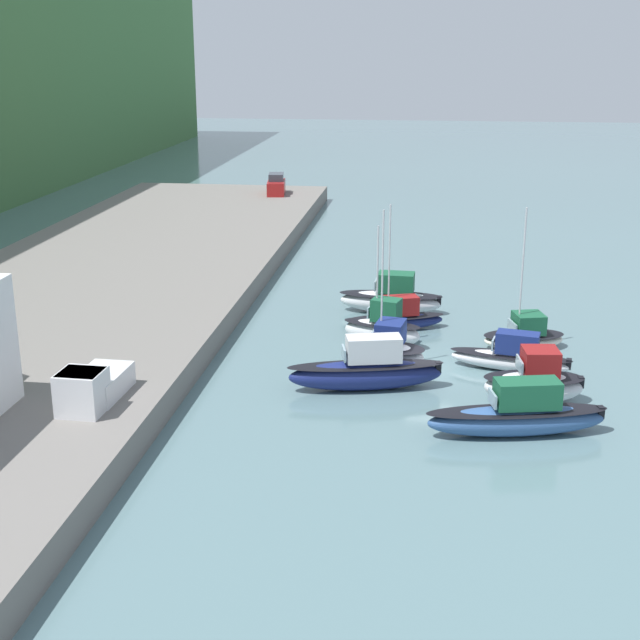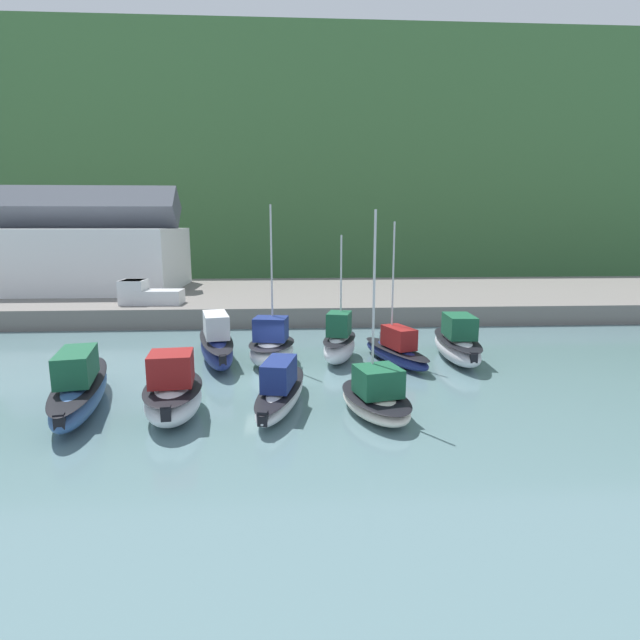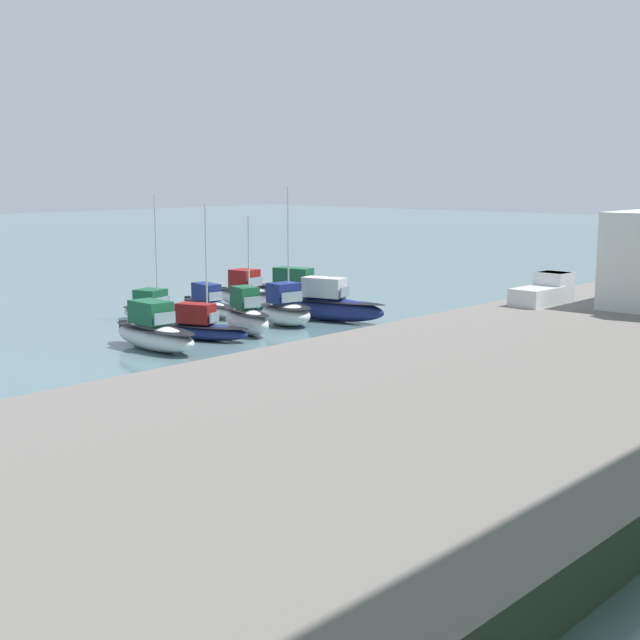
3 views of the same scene
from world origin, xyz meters
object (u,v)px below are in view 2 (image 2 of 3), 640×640
moored_boat_7 (281,390)px  moored_boat_5 (80,387)px  moored_boat_6 (173,393)px  moored_boat_1 (272,347)px  moored_boat_8 (376,397)px  pickup_truck_0 (146,294)px  moored_boat_0 (216,343)px  moored_boat_2 (339,343)px  moored_boat_3 (396,350)px  moored_boat_4 (457,343)px

moored_boat_7 → moored_boat_5: bearing=-170.8°
moored_boat_6 → moored_boat_5: bearing=158.5°
moored_boat_6 → moored_boat_1: bearing=57.4°
moored_boat_5 → moored_boat_1: bearing=27.2°
moored_boat_5 → moored_boat_7: (8.42, -0.34, -0.19)m
moored_boat_8 → pickup_truck_0: 25.25m
moored_boat_5 → pickup_truck_0: 19.26m
moored_boat_1 → moored_boat_8: size_ratio=1.06×
pickup_truck_0 → moored_boat_0: bearing=-146.9°
moored_boat_2 → moored_boat_8: (0.70, -8.22, -0.33)m
moored_boat_0 → pickup_truck_0: pickup_truck_0 is taller
moored_boat_2 → moored_boat_3: 3.20m
moored_boat_2 → moored_boat_7: size_ratio=1.06×
moored_boat_3 → moored_boat_7: bearing=-153.3°
pickup_truck_0 → moored_boat_7: bearing=-148.6°
moored_boat_5 → moored_boat_6: bearing=-27.2°
moored_boat_1 → moored_boat_8: bearing=-50.7°
moored_boat_0 → moored_boat_6: bearing=-106.6°
moored_boat_0 → moored_boat_7: 8.47m
moored_boat_3 → moored_boat_5: (-14.73, -6.23, 0.19)m
moored_boat_3 → moored_boat_8: bearing=-127.2°
moored_boat_3 → moored_boat_4: bearing=-11.9°
moored_boat_1 → moored_boat_8: 8.97m
moored_boat_2 → moored_boat_5: size_ratio=0.83×
moored_boat_6 → moored_boat_7: (4.30, 0.77, -0.24)m
moored_boat_3 → moored_boat_1: bearing=159.2°
moored_boat_7 → moored_boat_8: size_ratio=0.82×
moored_boat_1 → moored_boat_4: moored_boat_1 is taller
moored_boat_4 → moored_boat_0: bearing=-179.1°
moored_boat_5 → moored_boat_7: 8.42m
moored_boat_0 → moored_boat_3: 10.16m
moored_boat_3 → pickup_truck_0: (-17.23, 12.82, 1.57)m
moored_boat_0 → moored_boat_6: (-0.50, -8.34, -0.04)m
moored_boat_5 → moored_boat_2: bearing=18.4°
moored_boat_2 → moored_boat_3: moored_boat_3 is taller
moored_boat_3 → pickup_truck_0: 21.53m
moored_boat_5 → moored_boat_7: moored_boat_5 is taller
moored_boat_0 → moored_boat_6: size_ratio=1.59×
moored_boat_6 → moored_boat_8: bearing=-8.1°
moored_boat_5 → moored_boat_8: moored_boat_8 is taller
moored_boat_0 → moored_boat_8: 11.52m
moored_boat_3 → moored_boat_5: size_ratio=0.92×
moored_boat_6 → moored_boat_7: moored_boat_6 is taller
moored_boat_4 → moored_boat_6: size_ratio=1.33×
moored_boat_4 → pickup_truck_0: (-20.86, 12.34, 1.36)m
moored_boat_1 → moored_boat_6: moored_boat_1 is taller
moored_boat_6 → moored_boat_7: 4.37m
moored_boat_2 → moored_boat_4: moored_boat_2 is taller
moored_boat_2 → moored_boat_8: size_ratio=0.86×
moored_boat_1 → moored_boat_2: 3.85m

